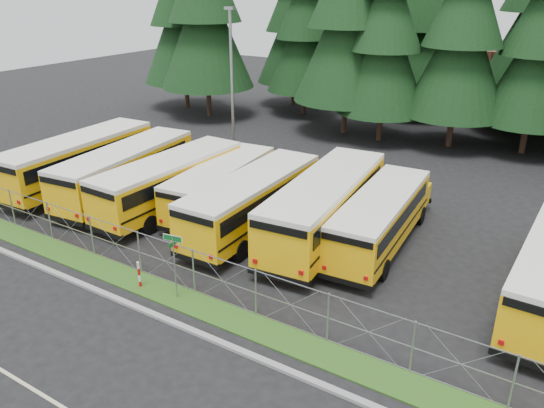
% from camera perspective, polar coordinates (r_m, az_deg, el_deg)
% --- Properties ---
extents(ground, '(120.00, 120.00, 0.00)m').
position_cam_1_polar(ground, '(22.27, -4.61, -9.02)').
color(ground, black).
rests_on(ground, ground).
extents(curb, '(50.00, 0.25, 0.12)m').
position_cam_1_polar(curb, '(20.28, -9.94, -12.72)').
color(curb, gray).
rests_on(curb, ground).
extents(grass_verge, '(50.00, 1.40, 0.06)m').
position_cam_1_polar(grass_verge, '(21.15, -7.40, -10.98)').
color(grass_verge, '#1D4614').
rests_on(grass_verge, ground).
extents(chainlink_fence, '(44.00, 0.10, 2.00)m').
position_cam_1_polar(chainlink_fence, '(21.08, -6.33, -7.92)').
color(chainlink_fence, gray).
rests_on(chainlink_fence, ground).
extents(brick_building, '(22.00, 10.00, 6.00)m').
position_cam_1_polar(brick_building, '(55.96, 26.64, 11.64)').
color(brick_building, brown).
rests_on(brick_building, ground).
extents(bus_0, '(3.47, 12.08, 3.13)m').
position_cam_1_polar(bus_0, '(34.35, -19.52, 4.37)').
color(bus_0, '#FFB108').
rests_on(bus_0, ground).
extents(bus_1, '(3.89, 11.65, 3.00)m').
position_cam_1_polar(bus_1, '(31.84, -14.97, 3.38)').
color(bus_1, '#FFB108').
rests_on(bus_1, ground).
extents(bus_2, '(2.94, 11.27, 2.94)m').
position_cam_1_polar(bus_2, '(29.61, -10.34, 2.25)').
color(bus_2, '#FFB108').
rests_on(bus_2, ground).
extents(bus_3, '(3.29, 10.13, 2.61)m').
position_cam_1_polar(bus_3, '(29.29, -5.13, 1.97)').
color(bus_3, '#FFB108').
rests_on(bus_3, ground).
extents(bus_4, '(2.85, 11.19, 2.92)m').
position_cam_1_polar(bus_4, '(26.66, -1.62, 0.23)').
color(bus_4, '#FFB108').
rests_on(bus_4, ground).
extents(bus_5, '(3.97, 12.29, 3.17)m').
position_cam_1_polar(bus_5, '(25.91, 6.05, -0.31)').
color(bus_5, '#FFB108').
rests_on(bus_5, ground).
extents(bus_6, '(3.12, 10.50, 2.72)m').
position_cam_1_polar(bus_6, '(25.49, 11.75, -1.64)').
color(bus_6, '#FFB108').
rests_on(bus_6, ground).
extents(street_sign, '(0.83, 0.55, 2.81)m').
position_cam_1_polar(street_sign, '(20.90, -10.53, -5.23)').
color(street_sign, gray).
rests_on(street_sign, ground).
extents(striped_bollard, '(0.11, 0.11, 1.20)m').
position_cam_1_polar(striped_bollard, '(22.62, -14.09, -7.40)').
color(striped_bollard, '#B20C0C').
rests_on(striped_bollard, ground).
extents(light_standard, '(0.70, 0.35, 10.14)m').
position_cam_1_polar(light_standard, '(37.20, -4.34, 13.25)').
color(light_standard, gray).
rests_on(light_standard, ground).
extents(conifer_0, '(7.80, 7.80, 17.24)m').
position_cam_1_polar(conifer_0, '(53.29, -9.66, 19.34)').
color(conifer_0, black).
rests_on(conifer_0, ground).
extents(conifer_1, '(8.35, 8.35, 18.47)m').
position_cam_1_polar(conifer_1, '(49.25, -7.25, 19.91)').
color(conifer_1, black).
rests_on(conifer_1, ground).
extents(conifer_2, '(6.85, 6.85, 15.14)m').
position_cam_1_polar(conifer_2, '(49.93, 3.61, 18.16)').
color(conifer_2, black).
rests_on(conifer_2, ground).
extents(conifer_3, '(8.38, 8.38, 18.52)m').
position_cam_1_polar(conifer_3, '(43.42, 8.37, 19.49)').
color(conifer_3, black).
rests_on(conifer_3, ground).
extents(conifer_4, '(6.87, 6.87, 15.19)m').
position_cam_1_polar(conifer_4, '(41.81, 12.21, 16.80)').
color(conifer_4, black).
rests_on(conifer_4, ground).
extents(conifer_5, '(7.38, 7.38, 16.32)m').
position_cam_1_polar(conifer_5, '(41.50, 19.86, 16.75)').
color(conifer_5, black).
rests_on(conifer_5, ground).
extents(conifer_6, '(6.96, 6.96, 15.40)m').
position_cam_1_polar(conifer_6, '(41.86, 27.05, 15.05)').
color(conifer_6, black).
rests_on(conifer_6, ground).
extents(conifer_10, '(7.16, 7.16, 15.83)m').
position_cam_1_polar(conifer_10, '(53.82, 2.42, 18.91)').
color(conifer_10, black).
rests_on(conifer_10, ground).
extents(conifer_11, '(7.69, 7.69, 17.02)m').
position_cam_1_polar(conifer_11, '(50.32, 15.78, 18.51)').
color(conifer_11, black).
rests_on(conifer_11, ground).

